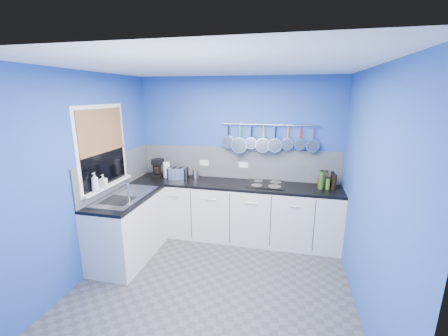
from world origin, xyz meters
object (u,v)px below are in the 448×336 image
at_px(soap_bottle_b, 103,181).
at_px(hob, 266,184).
at_px(toaster, 178,173).
at_px(canister, 195,174).
at_px(soap_bottle_a, 95,182).
at_px(paper_towel, 167,170).
at_px(coffee_maker, 157,168).

height_order(soap_bottle_b, hob, soap_bottle_b).
relative_size(toaster, hob, 0.51).
relative_size(toaster, canister, 2.06).
xyz_separation_m(soap_bottle_a, toaster, (0.60, 1.22, -0.18)).
relative_size(soap_bottle_a, toaster, 0.85).
relative_size(paper_towel, toaster, 0.89).
height_order(soap_bottle_a, soap_bottle_b, soap_bottle_a).
height_order(soap_bottle_b, toaster, soap_bottle_b).
xyz_separation_m(coffee_maker, canister, (0.64, 0.04, -0.08)).
relative_size(soap_bottle_a, paper_towel, 0.95).
height_order(paper_towel, toaster, paper_towel).
distance_m(paper_towel, toaster, 0.22).
distance_m(toaster, hob, 1.42).
bearing_deg(toaster, canister, 1.18).
bearing_deg(coffee_maker, soap_bottle_b, -100.97).
height_order(soap_bottle_b, paper_towel, soap_bottle_b).
relative_size(coffee_maker, hob, 0.54).
relative_size(soap_bottle_b, coffee_maker, 0.58).
distance_m(soap_bottle_a, soap_bottle_b, 0.16).
bearing_deg(hob, coffee_maker, 179.34).
xyz_separation_m(toaster, canister, (0.27, 0.08, -0.02)).
bearing_deg(soap_bottle_b, toaster, 60.24).
bearing_deg(soap_bottle_a, canister, 55.96).
distance_m(coffee_maker, canister, 0.65).
xyz_separation_m(coffee_maker, hob, (1.79, -0.02, -0.14)).
relative_size(soap_bottle_b, canister, 1.25).
height_order(paper_towel, hob, paper_towel).
distance_m(soap_bottle_a, coffee_maker, 1.28).
relative_size(paper_towel, canister, 1.84).
xyz_separation_m(soap_bottle_b, canister, (0.88, 1.14, -0.17)).
height_order(canister, hob, canister).
distance_m(coffee_maker, hob, 1.79).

